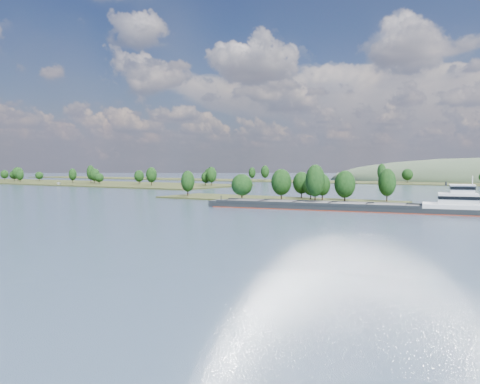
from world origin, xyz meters
The scene contains 6 objects.
ground centered at (0.00, 120.00, 0.00)m, with size 1800.00×1800.00×0.00m, color #395063.
tree_island centered at (7.14, 178.47, 3.93)m, with size 100.00×31.83×14.84m.
left_bank centered at (-228.44, 259.97, 0.98)m, with size 300.00×80.00×15.44m.
back_shoreline centered at (6.55, 399.75, 0.70)m, with size 900.00×60.00×16.52m.
cargo_barge centered at (42.39, 154.21, 1.45)m, with size 85.31×24.67×11.47m.
motorboat centered at (-199.33, 227.84, 1.24)m, with size 2.42×6.44×2.49m, color white.
Camera 1 is at (87.67, 13.97, 13.43)m, focal length 35.00 mm.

